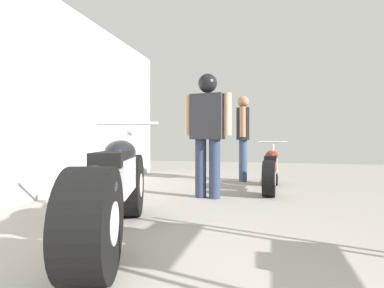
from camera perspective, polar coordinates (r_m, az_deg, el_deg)
name	(u,v)px	position (r m, az deg, el deg)	size (l,w,h in m)	color
ground_plane	(236,207)	(3.81, 8.56, -11.83)	(15.83, 15.83, 0.00)	gray
garage_partition_left	(51,96)	(4.91, -25.52, 8.33)	(0.08, 7.25, 2.97)	#B7B5AD
motorcycle_maroon_cruiser	(115,190)	(2.55, -14.66, -8.49)	(1.01, 2.16, 1.02)	black
motorcycle_black_naked	(271,170)	(5.08, 14.94, -4.84)	(0.52, 1.75, 0.82)	black
mechanic_in_blue	(243,133)	(6.19, 9.81, 2.13)	(0.28, 0.70, 1.75)	#384766
mechanic_with_helmet	(208,124)	(4.27, 3.02, 3.94)	(0.71, 0.30, 1.79)	#2D3851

